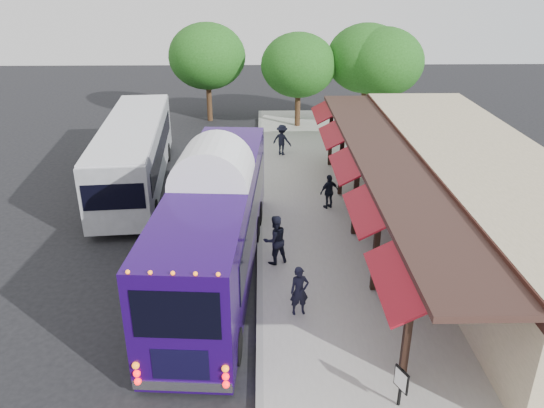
% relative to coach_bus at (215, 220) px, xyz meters
% --- Properties ---
extents(ground, '(90.00, 90.00, 0.00)m').
position_rel_coach_bus_xyz_m(ground, '(1.45, -1.45, -2.08)').
color(ground, black).
rests_on(ground, ground).
extents(sidewalk, '(10.00, 40.00, 0.15)m').
position_rel_coach_bus_xyz_m(sidewalk, '(6.45, 2.55, -2.01)').
color(sidewalk, '#9E9B93').
rests_on(sidewalk, ground).
extents(curb, '(0.20, 40.00, 0.16)m').
position_rel_coach_bus_xyz_m(curb, '(1.50, 2.55, -2.01)').
color(curb, gray).
rests_on(curb, ground).
extents(station_shelter, '(8.15, 20.00, 3.60)m').
position_rel_coach_bus_xyz_m(station_shelter, '(9.83, 2.55, -0.24)').
color(station_shelter, tan).
rests_on(station_shelter, ground).
extents(coach_bus, '(3.40, 12.26, 3.88)m').
position_rel_coach_bus_xyz_m(coach_bus, '(0.00, 0.00, 0.00)').
color(coach_bus, '#230756').
rests_on(coach_bus, ground).
extents(city_bus, '(3.66, 12.20, 3.23)m').
position_rel_coach_bus_xyz_m(city_bus, '(-4.55, 8.28, -0.30)').
color(city_bus, gray).
rests_on(city_bus, ground).
extents(ped_a, '(0.65, 0.49, 1.60)m').
position_rel_coach_bus_xyz_m(ped_a, '(2.71, -2.63, -1.13)').
color(ped_a, black).
rests_on(ped_a, sidewalk).
extents(ped_b, '(1.11, 1.01, 1.85)m').
position_rel_coach_bus_xyz_m(ped_b, '(2.05, 0.45, -1.01)').
color(ped_b, black).
rests_on(ped_b, sidewalk).
extents(ped_c, '(0.99, 0.76, 1.56)m').
position_rel_coach_bus_xyz_m(ped_c, '(4.55, 5.16, -1.16)').
color(ped_c, black).
rests_on(ped_c, sidewalk).
extents(ped_d, '(1.29, 1.11, 1.73)m').
position_rel_coach_bus_xyz_m(ped_d, '(2.75, 12.51, -1.07)').
color(ped_d, black).
rests_on(ped_d, sidewalk).
extents(sign_board, '(0.24, 0.47, 1.09)m').
position_rel_coach_bus_xyz_m(sign_board, '(4.89, -6.45, -1.20)').
color(sign_board, black).
rests_on(sign_board, sidewalk).
extents(tree_left, '(4.85, 4.85, 6.21)m').
position_rel_coach_bus_xyz_m(tree_left, '(4.02, 18.52, 2.05)').
color(tree_left, '#382314').
rests_on(tree_left, ground).
extents(tree_mid, '(5.24, 5.24, 6.71)m').
position_rel_coach_bus_xyz_m(tree_mid, '(8.49, 18.97, 2.39)').
color(tree_mid, '#382314').
rests_on(tree_mid, ground).
extents(tree_right, '(5.12, 5.12, 6.56)m').
position_rel_coach_bus_xyz_m(tree_right, '(9.41, 18.15, 2.29)').
color(tree_right, '#382314').
rests_on(tree_right, ground).
extents(tree_far, '(5.18, 5.18, 6.64)m').
position_rel_coach_bus_xyz_m(tree_far, '(-2.02, 20.45, 2.34)').
color(tree_far, '#382314').
rests_on(tree_far, ground).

